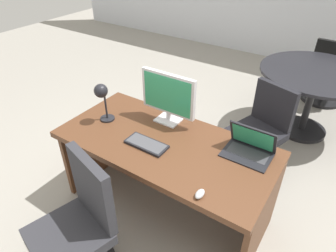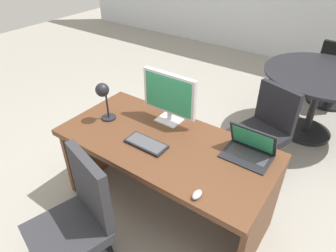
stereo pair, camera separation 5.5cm
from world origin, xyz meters
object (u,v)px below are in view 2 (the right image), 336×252
at_px(desk, 168,157).
at_px(meeting_chair_near, 261,137).
at_px(laptop, 250,146).
at_px(mouse, 197,195).
at_px(keyboard, 146,144).
at_px(desk_lamp, 103,94).
at_px(meeting_table, 319,89).
at_px(office_chair, 77,231).
at_px(meeting_chair_far, 333,80).
at_px(monitor, 169,95).

xyz_separation_m(desk, meeting_chair_near, (0.43, 1.00, -0.21)).
relative_size(laptop, mouse, 3.92).
bearing_deg(mouse, keyboard, 158.92).
xyz_separation_m(desk_lamp, meeting_table, (1.29, 1.93, -0.37)).
height_order(mouse, office_chair, office_chair).
distance_m(office_chair, meeting_chair_far, 3.68).
bearing_deg(meeting_chair_near, desk, -113.19).
bearing_deg(office_chair, keyboard, 83.28).
distance_m(laptop, mouse, 0.57).
height_order(laptop, mouse, laptop).
relative_size(mouse, meeting_chair_near, 0.10).
bearing_deg(mouse, meeting_chair_near, 92.11).
distance_m(monitor, meeting_table, 1.88).
height_order(keyboard, meeting_table, meeting_table).
bearing_deg(meeting_table, desk, -111.05).
height_order(laptop, meeting_table, laptop).
distance_m(laptop, keyboard, 0.75).
bearing_deg(desk_lamp, meeting_table, 56.21).
distance_m(desk, office_chair, 0.86).
bearing_deg(desk, mouse, -38.03).
bearing_deg(keyboard, monitor, 98.03).
bearing_deg(monitor, office_chair, -91.50).
xyz_separation_m(laptop, mouse, (-0.09, -0.57, -0.05)).
bearing_deg(desk_lamp, desk, 7.75).
height_order(desk, desk_lamp, desk_lamp).
bearing_deg(laptop, mouse, -99.35).
bearing_deg(office_chair, meeting_table, 71.80).
distance_m(desk, laptop, 0.66).
distance_m(laptop, meeting_table, 1.68).
relative_size(desk, meeting_chair_far, 1.84).
relative_size(keyboard, meeting_table, 0.26).
xyz_separation_m(office_chair, meeting_chair_far, (0.92, 3.56, -0.01)).
relative_size(mouse, office_chair, 0.09).
bearing_deg(meeting_chair_near, monitor, -125.77).
xyz_separation_m(meeting_table, meeting_chair_far, (0.04, 0.89, -0.23)).
relative_size(keyboard, meeting_chair_far, 0.36).
bearing_deg(mouse, monitor, 136.65).
bearing_deg(mouse, desk_lamp, 164.32).
bearing_deg(monitor, meeting_table, 62.50).
xyz_separation_m(desk_lamp, office_chair, (0.41, -0.75, -0.59)).
bearing_deg(meeting_chair_far, meeting_chair_near, -100.58).
xyz_separation_m(keyboard, meeting_table, (0.80, 2.00, -0.14)).
bearing_deg(keyboard, office_chair, -96.72).
bearing_deg(laptop, desk_lamp, -166.88).
height_order(desk, office_chair, office_chair).
bearing_deg(meeting_chair_far, desk, -105.40).
distance_m(monitor, laptop, 0.74).
xyz_separation_m(laptop, meeting_table, (0.14, 1.66, -0.20)).
bearing_deg(monitor, desk, -56.23).
height_order(keyboard, office_chair, office_chair).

